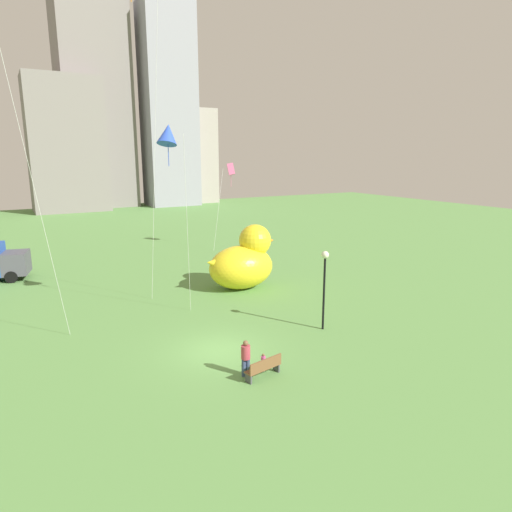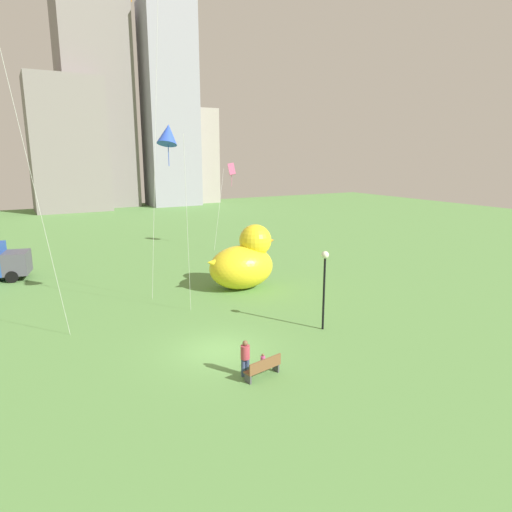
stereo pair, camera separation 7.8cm
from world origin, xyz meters
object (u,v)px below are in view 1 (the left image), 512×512
Objects in this scene: lamppost at (325,274)px; kite_blue at (168,135)px; park_bench at (264,367)px; giant_inflatable_duck at (244,262)px; person_adult at (246,356)px; kite_pink at (231,169)px; person_child at (263,362)px.

lamppost is 0.39× the size of kite_blue.
lamppost is 11.35m from kite_blue.
park_bench is 13.49m from giant_inflatable_duck.
person_adult is 27.94m from kite_pink.
park_bench is 0.41× the size of lamppost.
person_adult is at bearing -117.60° from giant_inflatable_duck.
kite_pink is at bearing 67.03° from giant_inflatable_duck.
lamppost is at bearing 26.45° from person_child.
kite_blue reaches higher than park_bench.
lamppost is 0.51× the size of kite_pink.
lamppost is at bearing 22.88° from person_adult.
kite_pink is at bearing 66.39° from park_bench.
person_adult is 1.93× the size of person_child.
person_child is 13.22m from kite_blue.
person_adult is at bearing -115.23° from kite_pink.
park_bench is at bearing -113.61° from kite_pink.
person_child is 12.95m from giant_inflatable_duck.
person_child is 6.54m from lamppost.
giant_inflatable_duck is at bearing -112.97° from kite_pink.
person_child is at bearing -83.55° from kite_blue.
park_bench is 0.55m from person_child.
kite_blue is (-6.32, 6.00, 7.27)m from lamppost.
person_adult is 13.24m from giant_inflatable_duck.
lamppost is at bearing -43.52° from kite_blue.
kite_pink is (11.53, 24.46, 7.03)m from person_adult.
giant_inflatable_duck is 0.49× the size of kite_blue.
kite_blue is at bearing 136.48° from lamppost.
person_child is at bearing -153.55° from lamppost.
lamppost is 22.99m from kite_pink.
kite_pink is (10.93, 24.99, 7.45)m from park_bench.
park_bench is 2.15× the size of person_child.
park_bench is 0.90m from person_adult.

